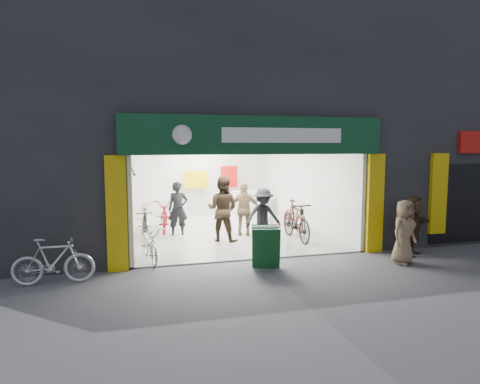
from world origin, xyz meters
name	(u,v)px	position (x,y,z in m)	size (l,w,h in m)	color
ground	(256,260)	(0.00, 0.00, 0.00)	(60.00, 60.00, 0.00)	#56565B
building	(238,102)	(0.91, 4.99, 4.31)	(17.00, 10.27, 8.00)	#232326
bike_left_front	(150,243)	(-2.50, 0.60, 0.44)	(0.59, 1.68, 0.88)	#B2B2B7
bike_left_midfront	(145,225)	(-2.50, 3.02, 0.47)	(0.44, 1.55, 0.93)	black
bike_left_midback	(165,215)	(-1.80, 4.23, 0.54)	(0.72, 2.06, 1.08)	maroon
bike_left_back	(143,217)	(-2.50, 4.03, 0.53)	(0.50, 1.78, 1.07)	#BBBAC0
bike_right_front	(296,221)	(1.80, 1.75, 0.60)	(0.56, 1.99, 1.19)	black
bike_right_mid	(293,217)	(2.31, 3.21, 0.46)	(0.61, 1.75, 0.92)	maroon
bike_right_back	(267,210)	(1.80, 4.45, 0.51)	(0.48, 1.69, 1.02)	#A4A3A8
parked_bike	(53,261)	(-4.50, -0.67, 0.48)	(0.45, 1.60, 0.96)	silver
customer_a	(178,209)	(-1.48, 3.29, 0.85)	(0.62, 0.41, 1.70)	black
customer_b	(222,209)	(-0.33, 2.19, 0.96)	(0.93, 0.73, 1.92)	#322417
customer_c	(263,217)	(0.71, 1.54, 0.81)	(1.04, 0.60, 1.61)	black
customer_d	(244,210)	(0.47, 2.66, 0.84)	(0.99, 0.41, 1.69)	#876E4E
pedestrian_near	(404,232)	(3.30, -1.23, 0.77)	(0.75, 0.49, 1.54)	#7C6348
pedestrian_far	(413,226)	(4.03, -0.60, 0.77)	(1.43, 0.46, 1.54)	#3C2C1B
sandwich_board	(266,246)	(0.01, -0.74, 0.53)	(0.76, 0.77, 0.96)	#11441D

